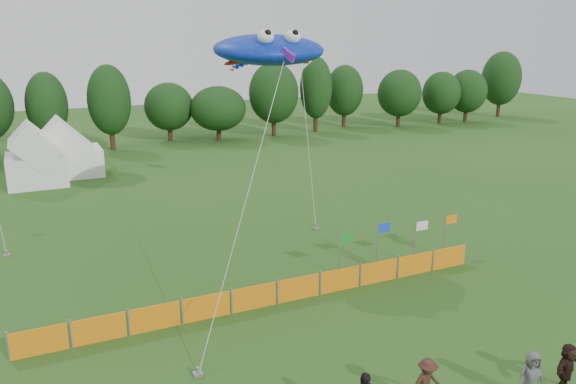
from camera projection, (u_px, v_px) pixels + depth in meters
name	position (u px, v px, depth m)	size (l,w,h in m)	color
treeline	(135.00, 104.00, 55.30)	(104.57, 8.78, 8.36)	#382314
tent_left	(36.00, 160.00, 41.41)	(4.18, 4.18, 3.68)	white
tent_right	(69.00, 153.00, 44.09)	(4.94, 3.96, 3.49)	white
barrier_fence	(277.00, 293.00, 23.04)	(19.90, 0.06, 1.00)	orange
flag_row	(399.00, 237.00, 26.83)	(6.73, 0.42, 2.18)	gray
spectator_c	(427.00, 384.00, 16.51)	(1.05, 0.60, 1.62)	#3A2017
spectator_e	(531.00, 377.00, 16.79)	(0.81, 0.53, 1.66)	#4B4C50
spectator_f	(567.00, 367.00, 17.37)	(1.46, 0.46, 1.57)	black
stingray_kite	(267.00, 50.00, 27.46)	(10.00, 17.43, 11.04)	#0D2FC4
small_kite_white	(304.00, 97.00, 32.73)	(1.49, 3.81, 10.00)	white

